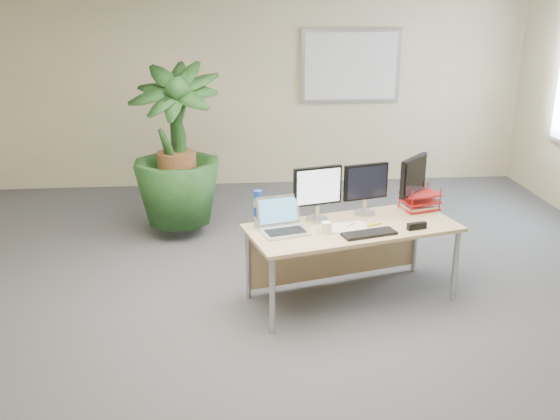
{
  "coord_description": "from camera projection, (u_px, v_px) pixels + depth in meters",
  "views": [
    {
      "loc": [
        -0.47,
        -4.14,
        2.46
      ],
      "look_at": [
        -0.06,
        0.35,
        0.88
      ],
      "focal_mm": 40.0,
      "sensor_mm": 36.0,
      "label": 1
    }
  ],
  "objects": [
    {
      "name": "letter_tray",
      "position": [
        419.0,
        202.0,
        5.44
      ],
      "size": [
        0.35,
        0.3,
        0.14
      ],
      "color": "#AC1515",
      "rests_on": "desk"
    },
    {
      "name": "stapler",
      "position": [
        417.0,
        226.0,
        5.0
      ],
      "size": [
        0.17,
        0.08,
        0.05
      ],
      "primitive_type": "cube",
      "rotation": [
        0.0,
        0.0,
        0.25
      ],
      "color": "black",
      "rests_on": "desk"
    },
    {
      "name": "monitor_left",
      "position": [
        318.0,
        190.0,
        5.11
      ],
      "size": [
        0.41,
        0.19,
        0.46
      ],
      "color": "#AEAEB3",
      "rests_on": "desk"
    },
    {
      "name": "spiral_notebook",
      "position": [
        348.0,
        227.0,
        5.02
      ],
      "size": [
        0.31,
        0.24,
        0.01
      ],
      "primitive_type": "cube",
      "rotation": [
        0.0,
        0.0,
        0.07
      ],
      "color": "silver",
      "rests_on": "desk"
    },
    {
      "name": "yellow_highlighter",
      "position": [
        375.0,
        224.0,
        5.08
      ],
      "size": [
        0.12,
        0.06,
        0.02
      ],
      "primitive_type": "cylinder",
      "rotation": [
        0.0,
        1.57,
        0.35
      ],
      "color": "yellow",
      "rests_on": "desk"
    },
    {
      "name": "back_wall",
      "position": [
        258.0,
        83.0,
        8.05
      ],
      "size": [
        7.0,
        0.04,
        2.7
      ],
      "primitive_type": "cube",
      "color": "#BDB386",
      "rests_on": "floor"
    },
    {
      "name": "floor",
      "position": [
        291.0,
        334.0,
        4.74
      ],
      "size": [
        8.0,
        8.0,
        0.0
      ],
      "primitive_type": "plane",
      "color": "#45454A",
      "rests_on": "ground"
    },
    {
      "name": "floor_plant",
      "position": [
        177.0,
        167.0,
        6.44
      ],
      "size": [
        1.02,
        1.02,
        1.5
      ],
      "primitive_type": "imported",
      "rotation": [
        0.0,
        0.0,
        -0.24
      ],
      "color": "#153918",
      "rests_on": "floor"
    },
    {
      "name": "monitor_dark",
      "position": [
        413.0,
        180.0,
        5.37
      ],
      "size": [
        0.31,
        0.34,
        0.47
      ],
      "color": "#AEAEB3",
      "rests_on": "desk"
    },
    {
      "name": "whiteboard",
      "position": [
        351.0,
        66.0,
        8.06
      ],
      "size": [
        1.3,
        0.04,
        0.95
      ],
      "color": "silver",
      "rests_on": "back_wall"
    },
    {
      "name": "monitor_right",
      "position": [
        366.0,
        186.0,
        5.27
      ],
      "size": [
        0.39,
        0.18,
        0.44
      ],
      "color": "#AEAEB3",
      "rests_on": "desk"
    },
    {
      "name": "orange_pen",
      "position": [
        351.0,
        225.0,
        5.05
      ],
      "size": [
        0.1,
        0.1,
        0.01
      ],
      "primitive_type": "cylinder",
      "rotation": [
        0.0,
        1.57,
        0.78
      ],
      "color": "orange",
      "rests_on": "spiral_notebook"
    },
    {
      "name": "desk",
      "position": [
        347.0,
        238.0,
        5.2
      ],
      "size": [
        1.83,
        1.13,
        0.66
      ],
      "color": "tan",
      "rests_on": "floor"
    },
    {
      "name": "coffee_mug",
      "position": [
        326.0,
        228.0,
        4.91
      ],
      "size": [
        0.12,
        0.08,
        0.09
      ],
      "color": "white",
      "rests_on": "desk"
    },
    {
      "name": "keyboard",
      "position": [
        369.0,
        234.0,
        4.88
      ],
      "size": [
        0.46,
        0.25,
        0.02
      ],
      "primitive_type": "cube",
      "rotation": [
        0.0,
        0.0,
        0.25
      ],
      "color": "black",
      "rests_on": "desk"
    },
    {
      "name": "laptop",
      "position": [
        282.0,
        223.0,
        4.96
      ],
      "size": [
        0.43,
        0.4,
        0.26
      ],
      "color": "silver",
      "rests_on": "desk"
    },
    {
      "name": "water_bottle",
      "position": [
        258.0,
        209.0,
        5.02
      ],
      "size": [
        0.08,
        0.08,
        0.3
      ],
      "color": "#ABBEC9",
      "rests_on": "desk"
    }
  ]
}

